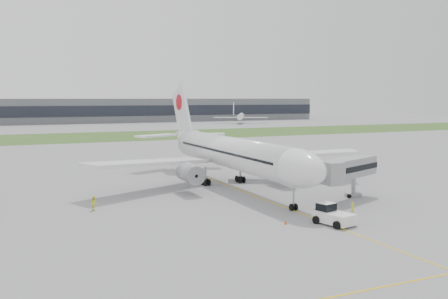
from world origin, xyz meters
name	(u,v)px	position (x,y,z in m)	size (l,w,h in m)	color
ground	(242,191)	(0.00, 0.00, 0.00)	(600.00, 600.00, 0.00)	gray
apron_markings	(257,197)	(0.00, -5.00, 0.00)	(70.00, 70.00, 0.04)	gold
grass_strip	(100,137)	(0.00, 120.00, 0.01)	(600.00, 50.00, 0.02)	#2D501E
terminal_building	(64,111)	(0.00, 229.87, 7.00)	(320.00, 22.30, 14.00)	slate
airliner	(229,152)	(0.00, 4.87, 5.66)	(48.13, 53.95, 17.88)	white
pushback_tug	(332,215)	(0.33, -22.65, 1.07)	(3.90, 4.99, 2.31)	white
jet_bridge	(345,169)	(9.66, -12.94, 4.49)	(12.60, 8.13, 6.07)	gray
safety_cone_left	(285,222)	(-4.59, -20.59, 0.26)	(0.37, 0.37, 0.51)	#E6520C
safety_cone_right	(315,214)	(0.74, -18.77, 0.28)	(0.41, 0.41, 0.56)	#E6520C
ground_crew_near	(352,208)	(5.62, -19.67, 0.76)	(0.55, 0.36, 1.51)	yellow
ground_crew_far	(94,203)	(-23.24, -4.39, 0.94)	(0.91, 0.71, 1.88)	yellow
distant_aircraft_right	(241,123)	(91.23, 185.92, 0.00)	(30.50, 26.91, 11.66)	white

